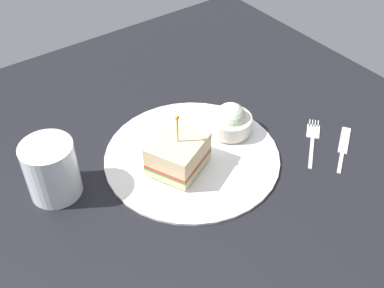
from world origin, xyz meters
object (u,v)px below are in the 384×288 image
at_px(drink_glass, 52,172).
at_px(coleslaw_bowl, 230,121).
at_px(plate, 192,155).
at_px(fork, 313,137).
at_px(knife, 343,146).
at_px(sandwich_half_center, 178,154).

bearing_deg(drink_glass, coleslaw_bowl, -99.71).
height_order(plate, fork, plate).
distance_m(coleslaw_bowl, drink_glass, 0.30).
xyz_separation_m(drink_glass, fork, (-0.15, -0.41, -0.04)).
bearing_deg(knife, fork, 27.03).
bearing_deg(fork, knife, -152.97).
bearing_deg(plate, knife, -120.67).
relative_size(plate, coleslaw_bowl, 3.91).
bearing_deg(sandwich_half_center, coleslaw_bowl, -80.53).
distance_m(coleslaw_bowl, knife, 0.20).
relative_size(drink_glass, knife, 0.87).
relative_size(sandwich_half_center, drink_glass, 1.19).
relative_size(coleslaw_bowl, knife, 0.70).
xyz_separation_m(plate, drink_glass, (0.06, 0.21, 0.04)).
bearing_deg(sandwich_half_center, knife, -115.18).
height_order(sandwich_half_center, knife, sandwich_half_center).
xyz_separation_m(coleslaw_bowl, fork, (-0.09, -0.11, -0.03)).
height_order(coleslaw_bowl, fork, coleslaw_bowl).
distance_m(sandwich_half_center, coleslaw_bowl, 0.12).
bearing_deg(fork, drink_glass, 70.46).
xyz_separation_m(fork, knife, (-0.05, -0.02, 0.00)).
relative_size(plate, sandwich_half_center, 2.64).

